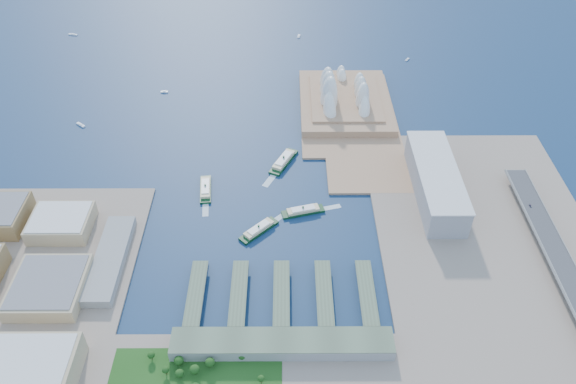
{
  "coord_description": "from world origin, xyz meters",
  "views": [
    {
      "loc": [
        19.21,
        -428.96,
        441.04
      ],
      "look_at": [
        20.95,
        64.97,
        18.0
      ],
      "focal_mm": 35.0,
      "sensor_mm": 36.0,
      "label": 1
    }
  ],
  "objects_px": {
    "opera_house": "(346,87)",
    "car_c": "(530,206)",
    "ferry_c": "(259,228)",
    "ferry_a": "(205,187)",
    "ferry_d": "(303,210)",
    "toaster_building": "(435,182)",
    "ferry_b": "(284,160)"
  },
  "relations": [
    {
      "from": "opera_house",
      "to": "ferry_c",
      "type": "bearing_deg",
      "value": -114.06
    },
    {
      "from": "ferry_a",
      "to": "ferry_d",
      "type": "distance_m",
      "value": 123.8
    },
    {
      "from": "ferry_a",
      "to": "ferry_b",
      "type": "height_order",
      "value": "ferry_b"
    },
    {
      "from": "ferry_c",
      "to": "car_c",
      "type": "xyz_separation_m",
      "value": [
        307.81,
        24.55,
        10.81
      ]
    },
    {
      "from": "toaster_building",
      "to": "opera_house",
      "type": "bearing_deg",
      "value": 114.23
    },
    {
      "from": "toaster_building",
      "to": "ferry_a",
      "type": "distance_m",
      "value": 274.47
    },
    {
      "from": "opera_house",
      "to": "ferry_b",
      "type": "relative_size",
      "value": 3.15
    },
    {
      "from": "opera_house",
      "to": "ferry_d",
      "type": "height_order",
      "value": "opera_house"
    },
    {
      "from": "ferry_a",
      "to": "ferry_d",
      "type": "bearing_deg",
      "value": -24.55
    },
    {
      "from": "ferry_c",
      "to": "ferry_d",
      "type": "height_order",
      "value": "ferry_c"
    },
    {
      "from": "opera_house",
      "to": "ferry_d",
      "type": "relative_size",
      "value": 3.62
    },
    {
      "from": "toaster_building",
      "to": "ferry_d",
      "type": "height_order",
      "value": "toaster_building"
    },
    {
      "from": "opera_house",
      "to": "car_c",
      "type": "bearing_deg",
      "value": -51.15
    },
    {
      "from": "car_c",
      "to": "ferry_d",
      "type": "bearing_deg",
      "value": 178.61
    },
    {
      "from": "toaster_building",
      "to": "car_c",
      "type": "xyz_separation_m",
      "value": [
        101.0,
        -37.11,
        -4.96
      ]
    },
    {
      "from": "opera_house",
      "to": "ferry_c",
      "type": "xyz_separation_m",
      "value": [
        -116.81,
        -261.66,
        -27.28
      ]
    },
    {
      "from": "ferry_d",
      "to": "ferry_c",
      "type": "bearing_deg",
      "value": 106.62
    },
    {
      "from": "opera_house",
      "to": "ferry_d",
      "type": "distance_m",
      "value": 241.87
    },
    {
      "from": "ferry_b",
      "to": "opera_house",
      "type": "bearing_deg",
      "value": 82.78
    },
    {
      "from": "opera_house",
      "to": "toaster_building",
      "type": "relative_size",
      "value": 1.16
    },
    {
      "from": "ferry_c",
      "to": "toaster_building",
      "type": "bearing_deg",
      "value": -118.18
    },
    {
      "from": "toaster_building",
      "to": "car_c",
      "type": "bearing_deg",
      "value": -20.17
    },
    {
      "from": "ferry_d",
      "to": "ferry_b",
      "type": "bearing_deg",
      "value": -1.52
    },
    {
      "from": "car_c",
      "to": "toaster_building",
      "type": "bearing_deg",
      "value": 159.83
    },
    {
      "from": "ferry_d",
      "to": "car_c",
      "type": "height_order",
      "value": "car_c"
    },
    {
      "from": "opera_house",
      "to": "ferry_a",
      "type": "distance_m",
      "value": 266.28
    },
    {
      "from": "opera_house",
      "to": "toaster_building",
      "type": "xyz_separation_m",
      "value": [
        90.0,
        -200.0,
        -11.5
      ]
    },
    {
      "from": "ferry_a",
      "to": "ferry_d",
      "type": "relative_size",
      "value": 1.01
    },
    {
      "from": "ferry_c",
      "to": "car_c",
      "type": "height_order",
      "value": "car_c"
    },
    {
      "from": "ferry_b",
      "to": "car_c",
      "type": "xyz_separation_m",
      "value": [
        280.38,
        -100.75,
        10.14
      ]
    },
    {
      "from": "ferry_b",
      "to": "ferry_d",
      "type": "bearing_deg",
      "value": -50.51
    },
    {
      "from": "opera_house",
      "to": "ferry_d",
      "type": "bearing_deg",
      "value": -106.13
    }
  ]
}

